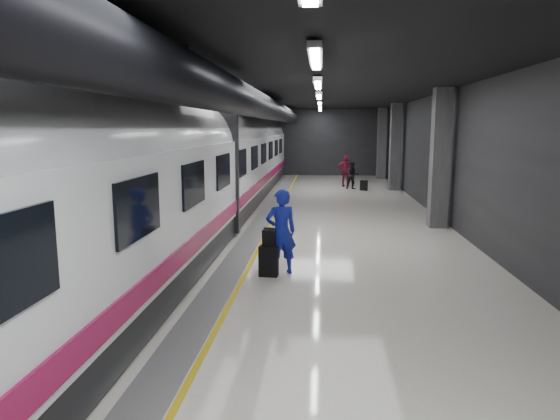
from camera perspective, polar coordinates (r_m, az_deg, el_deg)
name	(u,v)px	position (r m, az deg, el deg)	size (l,w,h in m)	color
ground	(296,237)	(14.96, 1.88, -3.13)	(40.00, 40.00, 0.00)	silver
platform_hall	(289,118)	(15.58, 1.06, 10.47)	(10.02, 40.02, 4.51)	black
train	(188,168)	(15.16, -10.47, 4.80)	(3.05, 38.00, 4.05)	black
traveler_main	(281,232)	(11.10, 0.12, -2.50)	(0.70, 0.46, 1.91)	#1720AE
suitcase_main	(269,261)	(11.05, -1.30, -5.84)	(0.42, 0.26, 0.68)	black
shoulder_bag	(269,238)	(10.89, -1.27, -3.25)	(0.27, 0.15, 0.36)	black
traveler_far_a	(353,175)	(26.79, 8.29, 3.96)	(0.73, 0.57, 1.51)	black
traveler_far_b	(345,171)	(28.19, 7.49, 4.48)	(1.02, 0.43, 1.75)	maroon
suitcase_far	(364,185)	(26.47, 9.56, 2.79)	(0.36, 0.23, 0.53)	black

